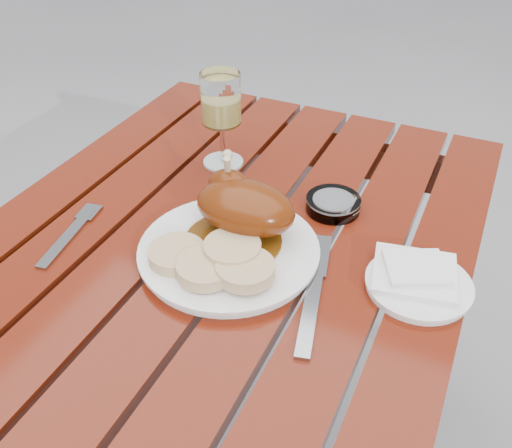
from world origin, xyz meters
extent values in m
cube|color=maroon|center=(0.00, 0.00, 0.38)|extent=(0.80, 1.20, 0.75)
cylinder|color=white|center=(0.04, 0.02, 0.76)|extent=(0.34, 0.34, 0.02)
cylinder|color=#5A310A|center=(0.04, 0.04, 0.77)|extent=(0.16, 0.16, 0.00)
ellipsoid|color=#722D08|center=(0.04, 0.07, 0.81)|extent=(0.17, 0.11, 0.08)
ellipsoid|color=#722D08|center=(0.00, 0.10, 0.83)|extent=(0.08, 0.05, 0.07)
cylinder|color=#C6B28C|center=(0.00, 0.10, 0.85)|extent=(0.02, 0.04, 0.09)
cylinder|color=tan|center=(-0.02, -0.04, 0.78)|extent=(0.09, 0.09, 0.02)
cylinder|color=tan|center=(0.04, -0.05, 0.78)|extent=(0.09, 0.09, 0.02)
cylinder|color=tan|center=(0.09, -0.03, 0.79)|extent=(0.09, 0.09, 0.02)
cylinder|color=tan|center=(0.06, 0.00, 0.79)|extent=(0.09, 0.09, 0.02)
cylinder|color=#E9D76A|center=(-0.11, 0.28, 0.84)|extent=(0.09, 0.09, 0.19)
cylinder|color=white|center=(0.33, 0.07, 0.76)|extent=(0.20, 0.20, 0.01)
cube|color=white|center=(0.32, 0.08, 0.77)|extent=(0.14, 0.13, 0.01)
cylinder|color=#B2B7BC|center=(0.15, 0.22, 0.76)|extent=(0.12, 0.12, 0.02)
cube|color=gray|center=(-0.23, -0.05, 0.75)|extent=(0.05, 0.16, 0.01)
cube|color=gray|center=(0.19, -0.02, 0.75)|extent=(0.07, 0.22, 0.01)
camera|label=1|loc=(0.37, -0.60, 1.34)|focal=40.00mm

